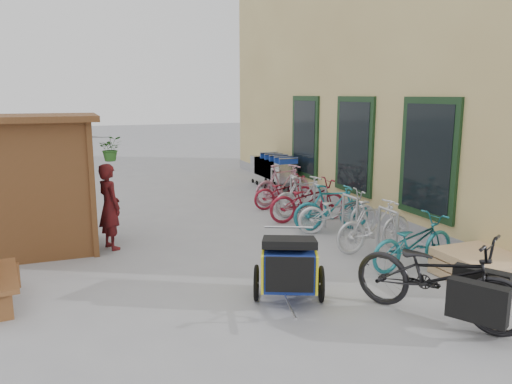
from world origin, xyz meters
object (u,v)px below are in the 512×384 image
object	(u,v)px
person_kiosk	(110,207)
bike_4	(308,200)
child_trailer	(289,263)
bike_0	(413,242)
bike_3	(332,208)
shopping_carts	(272,168)
bike_1	(374,226)
bike_2	(338,211)
bike_7	(283,184)
cargo_bike	(440,277)
pallet_stack	(482,267)
bike_5	(304,196)
bike_6	(284,192)
kiosk	(29,165)

from	to	relation	value
person_kiosk	bike_4	xyz separation A→B (m)	(4.21, 0.50, -0.31)
child_trailer	bike_0	world-z (taller)	child_trailer
person_kiosk	bike_3	distance (m)	4.34
child_trailer	bike_0	distance (m)	2.42
shopping_carts	bike_1	bearing A→B (deg)	-96.22
child_trailer	bike_2	distance (m)	3.58
bike_0	bike_1	size ratio (longest dim) A/B	1.05
bike_3	person_kiosk	bearing A→B (deg)	96.23
child_trailer	person_kiosk	bearing A→B (deg)	145.73
bike_3	child_trailer	bearing A→B (deg)	152.73
bike_7	cargo_bike	bearing A→B (deg)	160.08
pallet_stack	shopping_carts	bearing A→B (deg)	90.00
bike_3	bike_5	size ratio (longest dim) A/B	1.03
cargo_bike	person_kiosk	bearing A→B (deg)	98.61
pallet_stack	person_kiosk	xyz separation A→B (m)	(-5.01, 3.65, 0.56)
bike_2	bike_5	xyz separation A→B (m)	(-0.01, 1.51, 0.03)
bike_3	bike_7	bearing A→B (deg)	8.62
bike_2	bike_6	xyz separation A→B (m)	(-0.12, 2.36, -0.02)
bike_0	bike_7	distance (m)	5.12
bike_7	shopping_carts	bearing A→B (deg)	-27.85
child_trailer	bike_5	bearing A→B (deg)	85.07
bike_3	bike_1	bearing A→B (deg)	-168.10
bike_0	bike_7	xyz separation A→B (m)	(0.02, 5.12, 0.08)
shopping_carts	person_kiosk	bearing A→B (deg)	-138.69
child_trailer	bike_2	bearing A→B (deg)	73.15
pallet_stack	bike_4	size ratio (longest dim) A/B	0.67
cargo_bike	bike_3	size ratio (longest dim) A/B	1.39
bike_0	bike_2	world-z (taller)	bike_2
bike_1	bike_5	distance (m)	2.82
person_kiosk	shopping_carts	bearing A→B (deg)	-70.25
cargo_bike	bike_2	size ratio (longest dim) A/B	1.34
bike_7	bike_1	bearing A→B (deg)	166.63
child_trailer	bike_4	xyz separation A→B (m)	(2.18, 3.75, -0.05)
bike_5	bike_7	bearing A→B (deg)	-10.40
bike_4	bike_2	bearing A→B (deg)	-169.22
kiosk	bike_3	world-z (taller)	kiosk
bike_4	cargo_bike	bearing A→B (deg)	174.53
child_trailer	shopping_carts	bearing A→B (deg)	92.44
bike_1	bike_4	bearing A→B (deg)	0.21
child_trailer	bike_4	size ratio (longest dim) A/B	0.90
bike_0	bike_3	world-z (taller)	bike_3
child_trailer	bike_5	size ratio (longest dim) A/B	1.03
bike_1	bike_3	distance (m)	1.48
kiosk	bike_0	size ratio (longest dim) A/B	1.52
bike_6	kiosk	bearing A→B (deg)	108.24
kiosk	bike_2	world-z (taller)	kiosk
bike_6	child_trailer	bearing A→B (deg)	158.47
bike_4	bike_6	bearing A→B (deg)	1.44
pallet_stack	bike_7	bearing A→B (deg)	95.67
person_kiosk	bike_7	world-z (taller)	person_kiosk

